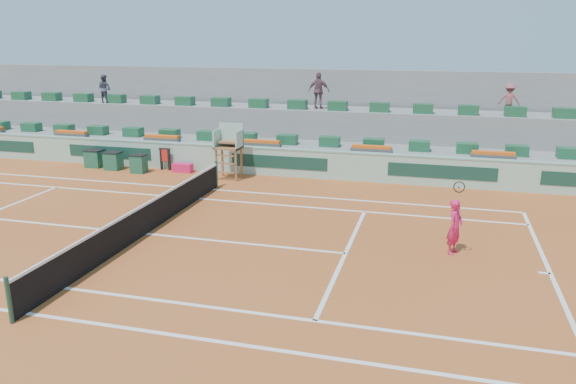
{
  "coord_description": "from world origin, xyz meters",
  "views": [
    {
      "loc": [
        8.74,
        -15.05,
        6.1
      ],
      "look_at": [
        4.0,
        2.5,
        1.0
      ],
      "focal_mm": 35.0,
      "sensor_mm": 36.0,
      "label": 1
    }
  ],
  "objects_px": {
    "player_bag": "(183,168)",
    "tennis_player": "(455,226)",
    "umpire_chair": "(229,144)",
    "drink_cooler_a": "(139,164)"
  },
  "relations": [
    {
      "from": "drink_cooler_a",
      "to": "tennis_player",
      "type": "xyz_separation_m",
      "value": [
        13.8,
        -6.51,
        0.39
      ]
    },
    {
      "from": "umpire_chair",
      "to": "tennis_player",
      "type": "xyz_separation_m",
      "value": [
        9.4,
        -6.65,
        -0.73
      ]
    },
    {
      "from": "player_bag",
      "to": "tennis_player",
      "type": "xyz_separation_m",
      "value": [
        11.91,
        -7.12,
        0.62
      ]
    },
    {
      "from": "player_bag",
      "to": "tennis_player",
      "type": "relative_size",
      "value": 0.4
    },
    {
      "from": "player_bag",
      "to": "tennis_player",
      "type": "height_order",
      "value": "tennis_player"
    },
    {
      "from": "drink_cooler_a",
      "to": "umpire_chair",
      "type": "bearing_deg",
      "value": 1.75
    },
    {
      "from": "player_bag",
      "to": "drink_cooler_a",
      "type": "distance_m",
      "value": 2.0
    },
    {
      "from": "umpire_chair",
      "to": "drink_cooler_a",
      "type": "relative_size",
      "value": 2.86
    },
    {
      "from": "drink_cooler_a",
      "to": "tennis_player",
      "type": "distance_m",
      "value": 15.27
    },
    {
      "from": "tennis_player",
      "to": "drink_cooler_a",
      "type": "bearing_deg",
      "value": 154.74
    }
  ]
}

